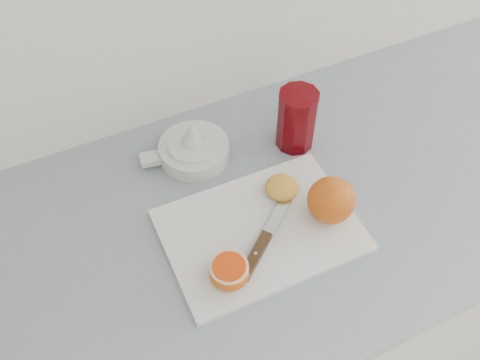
{
  "coord_description": "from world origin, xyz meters",
  "views": [
    {
      "loc": [
        -0.53,
        1.18,
        1.68
      ],
      "look_at": [
        -0.27,
        1.72,
        0.96
      ],
      "focal_mm": 40.0,
      "sensor_mm": 36.0,
      "label": 1
    }
  ],
  "objects_px": {
    "red_tumbler": "(296,121)",
    "half_orange": "(229,272)",
    "counter": "(260,312)",
    "citrus_juicer": "(193,148)",
    "cutting_board": "(260,230)"
  },
  "relations": [
    {
      "from": "red_tumbler",
      "to": "half_orange",
      "type": "bearing_deg",
      "value": -137.35
    },
    {
      "from": "counter",
      "to": "citrus_juicer",
      "type": "relative_size",
      "value": 14.11
    },
    {
      "from": "half_orange",
      "to": "red_tumbler",
      "type": "xyz_separation_m",
      "value": [
        0.25,
        0.23,
        0.03
      ]
    },
    {
      "from": "red_tumbler",
      "to": "cutting_board",
      "type": "bearing_deg",
      "value": -134.19
    },
    {
      "from": "cutting_board",
      "to": "half_orange",
      "type": "xyz_separation_m",
      "value": [
        -0.09,
        -0.07,
        0.03
      ]
    },
    {
      "from": "counter",
      "to": "cutting_board",
      "type": "xyz_separation_m",
      "value": [
        -0.04,
        -0.05,
        0.45
      ]
    },
    {
      "from": "counter",
      "to": "half_orange",
      "type": "relative_size",
      "value": 38.16
    },
    {
      "from": "counter",
      "to": "half_orange",
      "type": "xyz_separation_m",
      "value": [
        -0.13,
        -0.12,
        0.48
      ]
    },
    {
      "from": "citrus_juicer",
      "to": "red_tumbler",
      "type": "xyz_separation_m",
      "value": [
        0.2,
        -0.05,
        0.03
      ]
    },
    {
      "from": "half_orange",
      "to": "red_tumbler",
      "type": "height_order",
      "value": "red_tumbler"
    },
    {
      "from": "citrus_juicer",
      "to": "red_tumbler",
      "type": "distance_m",
      "value": 0.21
    },
    {
      "from": "cutting_board",
      "to": "citrus_juicer",
      "type": "height_order",
      "value": "citrus_juicer"
    },
    {
      "from": "citrus_juicer",
      "to": "red_tumbler",
      "type": "relative_size",
      "value": 1.36
    },
    {
      "from": "counter",
      "to": "red_tumbler",
      "type": "distance_m",
      "value": 0.53
    },
    {
      "from": "red_tumbler",
      "to": "citrus_juicer",
      "type": "bearing_deg",
      "value": 165.56
    }
  ]
}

